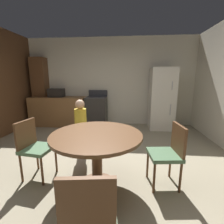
# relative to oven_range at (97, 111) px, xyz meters

# --- Properties ---
(ground_plane) EXTENTS (14.00, 14.00, 0.00)m
(ground_plane) POSITION_rel_oven_range_xyz_m (0.38, -2.52, -0.47)
(ground_plane) COLOR gray
(wall_back) EXTENTS (5.50, 0.12, 2.70)m
(wall_back) POSITION_rel_oven_range_xyz_m (0.38, 0.40, 0.88)
(wall_back) COLOR silver
(wall_back) RESTS_ON ground
(kitchen_counter) EXTENTS (1.72, 0.60, 0.90)m
(kitchen_counter) POSITION_rel_oven_range_xyz_m (-1.21, -0.00, -0.02)
(kitchen_counter) COLOR olive
(kitchen_counter) RESTS_ON ground
(pantry_column) EXTENTS (0.44, 0.36, 2.10)m
(pantry_column) POSITION_rel_oven_range_xyz_m (-1.85, 0.18, 0.58)
(pantry_column) COLOR brown
(pantry_column) RESTS_ON ground
(oven_range) EXTENTS (0.60, 0.60, 1.10)m
(oven_range) POSITION_rel_oven_range_xyz_m (0.00, 0.00, 0.00)
(oven_range) COLOR #2D2B28
(oven_range) RESTS_ON ground
(refrigerator) EXTENTS (0.68, 0.68, 1.76)m
(refrigerator) POSITION_rel_oven_range_xyz_m (1.93, -0.05, 0.41)
(refrigerator) COLOR silver
(refrigerator) RESTS_ON ground
(microwave) EXTENTS (0.44, 0.32, 0.26)m
(microwave) POSITION_rel_oven_range_xyz_m (-1.26, -0.00, 0.56)
(microwave) COLOR black
(microwave) RESTS_ON kitchen_counter
(dining_table) EXTENTS (1.19, 1.19, 0.76)m
(dining_table) POSITION_rel_oven_range_xyz_m (0.52, -2.80, 0.14)
(dining_table) COLOR brown
(dining_table) RESTS_ON ground
(chair_west) EXTENTS (0.45, 0.45, 0.87)m
(chair_west) POSITION_rel_oven_range_xyz_m (-0.45, -2.67, 0.03)
(chair_west) COLOR brown
(chair_west) RESTS_ON ground
(chair_south) EXTENTS (0.45, 0.45, 0.87)m
(chair_south) POSITION_rel_oven_range_xyz_m (0.65, -3.77, 0.03)
(chair_south) COLOR brown
(chair_south) RESTS_ON ground
(chair_east) EXTENTS (0.44, 0.44, 0.87)m
(chair_east) POSITION_rel_oven_range_xyz_m (1.49, -2.69, 0.03)
(chair_east) COLOR brown
(chair_east) RESTS_ON ground
(person_child) EXTENTS (0.30, 0.30, 1.09)m
(person_child) POSITION_rel_oven_range_xyz_m (0.07, -1.97, 0.11)
(person_child) COLOR #8C337A
(person_child) RESTS_ON ground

